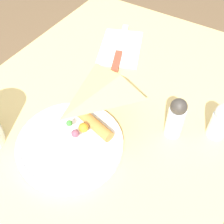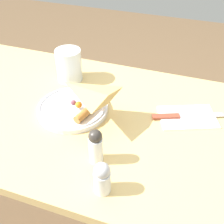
{
  "view_description": "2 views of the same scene",
  "coord_description": "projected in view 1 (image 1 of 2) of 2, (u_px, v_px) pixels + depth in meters",
  "views": [
    {
      "loc": [
        -0.17,
        -0.25,
        1.26
      ],
      "look_at": [
        0.14,
        -0.05,
        0.83
      ],
      "focal_mm": 45.0,
      "sensor_mm": 36.0,
      "label": 1
    },
    {
      "loc": [
        0.4,
        -0.61,
        1.32
      ],
      "look_at": [
        0.21,
        -0.05,
        0.84
      ],
      "focal_mm": 45.0,
      "sensor_mm": 36.0,
      "label": 2
    }
  ],
  "objects": [
    {
      "name": "butter_knife",
      "position": [
        120.0,
        49.0,
        0.8
      ],
      "size": [
        0.21,
        0.1,
        0.01
      ],
      "rotation": [
        0.0,
        0.0,
        0.39
      ],
      "color": "#99422D",
      "rests_on": "napkin_folded"
    },
    {
      "name": "pepper_shaker",
      "position": [
        176.0,
        118.0,
        0.57
      ],
      "size": [
        0.04,
        0.04,
        0.1
      ],
      "color": "white",
      "rests_on": "dining_table"
    },
    {
      "name": "napkin_folded",
      "position": [
        121.0,
        48.0,
        0.81
      ],
      "size": [
        0.2,
        0.17,
        0.0
      ],
      "rotation": [
        0.0,
        0.0,
        0.38
      ],
      "color": "white",
      "rests_on": "dining_table"
    },
    {
      "name": "dining_table",
      "position": [
        60.0,
        194.0,
        0.65
      ],
      "size": [
        1.29,
        0.64,
        0.77
      ],
      "color": "#DBB770",
      "rests_on": "ground_plane"
    },
    {
      "name": "plate_pizza",
      "position": [
        71.0,
        144.0,
        0.58
      ],
      "size": [
        0.22,
        0.22,
        0.05
      ],
      "color": "white",
      "rests_on": "dining_table"
    },
    {
      "name": "salt_shaker",
      "position": [
        221.0,
        121.0,
        0.58
      ],
      "size": [
        0.04,
        0.04,
        0.09
      ],
      "color": "white",
      "rests_on": "dining_table"
    }
  ]
}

